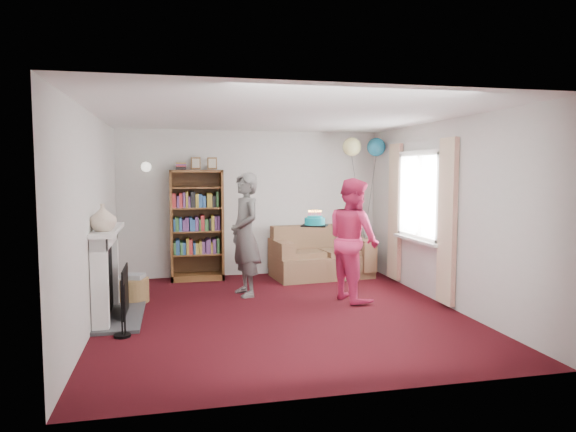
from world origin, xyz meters
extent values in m
plane|color=black|center=(0.00, 0.00, 0.00)|extent=(5.00, 5.00, 0.00)
cube|color=silver|center=(0.00, 2.51, 1.25)|extent=(4.50, 0.02, 2.50)
cube|color=silver|center=(-2.26, 0.00, 1.25)|extent=(0.02, 5.00, 2.50)
cube|color=silver|center=(2.26, 0.00, 1.25)|extent=(0.02, 5.00, 2.50)
cube|color=white|center=(0.00, 0.00, 2.50)|extent=(4.50, 5.00, 0.01)
cube|color=#3F3F42|center=(-2.00, 0.20, 0.02)|extent=(0.55, 1.40, 0.04)
cube|color=white|center=(-2.15, -0.35, 0.53)|extent=(0.18, 0.14, 1.06)
cube|color=white|center=(-2.15, 0.75, 0.53)|extent=(0.18, 0.14, 1.06)
cube|color=white|center=(-2.15, 0.20, 1.00)|extent=(0.18, 1.24, 0.16)
cube|color=white|center=(-2.12, 0.20, 1.10)|extent=(0.28, 1.35, 0.05)
cube|color=black|center=(-2.17, 0.20, 0.48)|extent=(0.10, 0.80, 0.86)
cube|color=black|center=(-1.93, 0.20, 0.33)|extent=(0.02, 0.70, 0.60)
cylinder|color=black|center=(-1.90, -0.58, 0.32)|extent=(0.18, 0.18, 0.64)
cylinder|color=black|center=(-1.87, 1.00, 0.13)|extent=(0.26, 0.26, 0.26)
cube|color=white|center=(2.21, 0.60, 2.08)|extent=(0.08, 1.30, 0.08)
cube|color=white|center=(2.21, 0.60, 0.82)|extent=(0.08, 1.30, 0.08)
cube|color=white|center=(2.24, 0.60, 1.45)|extent=(0.01, 1.15, 1.20)
cube|color=white|center=(2.18, 0.60, 0.79)|extent=(0.14, 1.32, 0.04)
cube|color=beige|center=(2.20, -0.22, 1.15)|extent=(0.07, 0.38, 2.20)
cube|color=beige|center=(2.20, 1.42, 1.15)|extent=(0.07, 0.38, 2.20)
cylinder|color=gold|center=(-1.75, 2.45, 1.90)|extent=(0.04, 0.12, 0.04)
sphere|color=white|center=(-1.75, 2.36, 1.88)|extent=(0.16, 0.16, 0.16)
cube|color=#472B14|center=(-0.95, 2.46, 0.91)|extent=(0.87, 0.04, 1.83)
cube|color=brown|center=(-1.37, 2.27, 0.91)|extent=(0.04, 0.42, 1.83)
cube|color=brown|center=(-0.54, 2.27, 0.91)|extent=(0.04, 0.42, 1.83)
cube|color=brown|center=(-0.95, 2.27, 1.81)|extent=(0.87, 0.42, 0.04)
cube|color=brown|center=(-0.95, 2.27, 0.05)|extent=(0.87, 0.42, 0.10)
cube|color=brown|center=(-0.95, 2.27, 0.43)|extent=(0.79, 0.38, 0.03)
cube|color=brown|center=(-0.95, 2.27, 0.82)|extent=(0.79, 0.38, 0.02)
cube|color=brown|center=(-0.95, 2.27, 1.20)|extent=(0.79, 0.38, 0.02)
cube|color=brown|center=(-0.95, 2.27, 1.54)|extent=(0.79, 0.38, 0.02)
cube|color=maroon|center=(-1.19, 2.25, 1.89)|extent=(0.16, 0.22, 0.12)
cube|color=brown|center=(-0.95, 2.32, 1.94)|extent=(0.16, 0.02, 0.20)
cube|color=brown|center=(-0.68, 2.32, 1.94)|extent=(0.16, 0.02, 0.20)
cube|color=brown|center=(1.12, 2.00, 0.19)|extent=(1.64, 0.87, 0.39)
cube|color=brown|center=(1.12, 2.31, 0.53)|extent=(1.64, 0.24, 0.67)
cube|color=brown|center=(0.43, 2.00, 0.39)|extent=(0.24, 0.82, 0.53)
cube|color=brown|center=(1.82, 2.00, 0.39)|extent=(0.24, 0.82, 0.53)
cube|color=brown|center=(0.76, 1.92, 0.41)|extent=(0.69, 0.57, 0.12)
cube|color=brown|center=(1.49, 1.92, 0.41)|extent=(0.69, 0.57, 0.12)
cylinder|color=#A6824D|center=(-1.90, 0.96, 0.17)|extent=(0.44, 0.44, 0.33)
cube|color=beige|center=(-1.90, 0.96, 0.36)|extent=(0.31, 0.24, 0.06)
imported|color=black|center=(-0.32, 1.01, 0.89)|extent=(0.57, 0.73, 1.79)
imported|color=#D42A5C|center=(1.13, 0.43, 0.86)|extent=(0.81, 0.95, 1.72)
cube|color=black|center=(0.66, 0.77, 1.03)|extent=(0.36, 0.36, 0.02)
cylinder|color=#0D939E|center=(0.66, 0.77, 1.09)|extent=(0.30, 0.30, 0.10)
cylinder|color=#0D939E|center=(0.66, 0.77, 1.15)|extent=(0.22, 0.22, 0.04)
cylinder|color=pink|center=(0.75, 0.77, 1.19)|extent=(0.01, 0.01, 0.09)
sphere|color=orange|center=(0.75, 0.77, 1.24)|extent=(0.02, 0.02, 0.02)
cylinder|color=pink|center=(0.74, 0.80, 1.19)|extent=(0.01, 0.01, 0.09)
sphere|color=orange|center=(0.74, 0.80, 1.24)|extent=(0.02, 0.02, 0.02)
cylinder|color=pink|center=(0.72, 0.83, 1.19)|extent=(0.01, 0.01, 0.09)
sphere|color=orange|center=(0.72, 0.83, 1.24)|extent=(0.02, 0.02, 0.02)
cylinder|color=pink|center=(0.69, 0.85, 1.19)|extent=(0.01, 0.01, 0.09)
sphere|color=orange|center=(0.69, 0.85, 1.24)|extent=(0.02, 0.02, 0.02)
cylinder|color=pink|center=(0.65, 0.86, 1.19)|extent=(0.01, 0.01, 0.09)
sphere|color=orange|center=(0.65, 0.86, 1.24)|extent=(0.02, 0.02, 0.02)
cylinder|color=pink|center=(0.62, 0.84, 1.19)|extent=(0.01, 0.01, 0.09)
sphere|color=orange|center=(0.62, 0.84, 1.24)|extent=(0.02, 0.02, 0.02)
cylinder|color=pink|center=(0.59, 0.82, 1.19)|extent=(0.01, 0.01, 0.09)
sphere|color=orange|center=(0.59, 0.82, 1.24)|extent=(0.02, 0.02, 0.02)
cylinder|color=pink|center=(0.57, 0.78, 1.19)|extent=(0.01, 0.01, 0.09)
sphere|color=orange|center=(0.57, 0.78, 1.24)|extent=(0.02, 0.02, 0.02)
cylinder|color=pink|center=(0.57, 0.75, 1.19)|extent=(0.01, 0.01, 0.09)
sphere|color=orange|center=(0.57, 0.75, 1.24)|extent=(0.02, 0.02, 0.02)
cylinder|color=pink|center=(0.59, 0.71, 1.19)|extent=(0.01, 0.01, 0.09)
sphere|color=orange|center=(0.59, 0.71, 1.24)|extent=(0.02, 0.02, 0.02)
cylinder|color=pink|center=(0.62, 0.69, 1.19)|extent=(0.01, 0.01, 0.09)
sphere|color=orange|center=(0.62, 0.69, 1.24)|extent=(0.02, 0.02, 0.02)
cylinder|color=pink|center=(0.65, 0.68, 1.19)|extent=(0.01, 0.01, 0.09)
sphere|color=orange|center=(0.65, 0.68, 1.24)|extent=(0.02, 0.02, 0.02)
cylinder|color=pink|center=(0.69, 0.68, 1.19)|extent=(0.01, 0.01, 0.09)
sphere|color=orange|center=(0.69, 0.68, 1.24)|extent=(0.02, 0.02, 0.02)
cylinder|color=pink|center=(0.72, 0.70, 1.19)|extent=(0.01, 0.01, 0.09)
sphere|color=orange|center=(0.72, 0.70, 1.24)|extent=(0.02, 0.02, 0.02)
cylinder|color=pink|center=(0.74, 0.73, 1.19)|extent=(0.01, 0.01, 0.09)
sphere|color=orange|center=(0.74, 0.73, 1.24)|extent=(0.02, 0.02, 0.02)
sphere|color=#3F3F3F|center=(1.82, 1.80, 0.66)|extent=(0.02, 0.02, 0.02)
sphere|color=#176D8F|center=(2.08, 1.95, 2.22)|extent=(0.32, 0.32, 0.32)
sphere|color=#F3F295|center=(1.64, 1.95, 2.22)|extent=(0.32, 0.32, 0.32)
imported|color=beige|center=(-2.12, -0.15, 1.28)|extent=(0.39, 0.39, 0.32)
camera|label=1|loc=(-1.32, -6.33, 1.82)|focal=32.00mm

